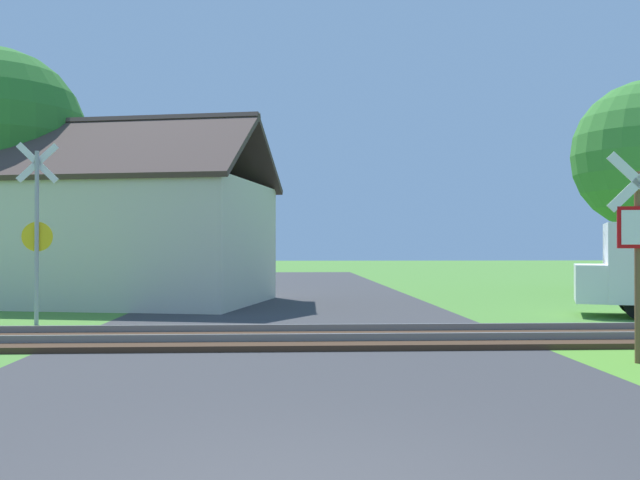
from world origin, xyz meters
TOP-DOWN VIEW (x-y plane):
  - road_asphalt at (0.00, 2.00)m, footprint 8.18×80.00m
  - rail_track at (0.00, 8.03)m, footprint 60.00×2.60m
  - stop_sign_near at (4.88, 5.37)m, footprint 0.86×0.22m
  - crossing_sign_far at (-5.48, 10.96)m, footprint 0.87×0.19m
  - house at (-5.04, 16.76)m, footprint 9.62×7.96m

SIDE VIEW (x-z plane):
  - road_asphalt at x=0.00m, z-range 0.00..0.01m
  - rail_track at x=0.00m, z-range -0.05..0.17m
  - stop_sign_near at x=4.88m, z-range 0.24..3.28m
  - house at x=-5.04m, z-range -0.84..4.69m
  - crossing_sign_far at x=-5.48m, z-range 0.20..4.11m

